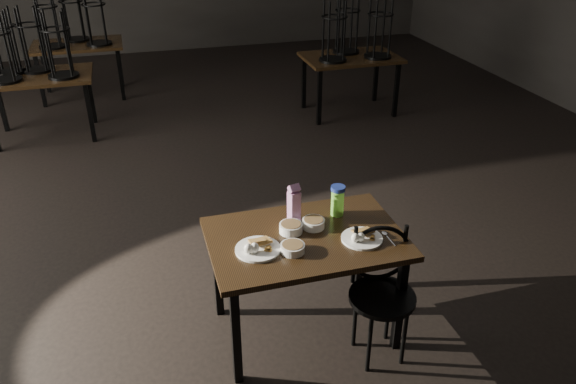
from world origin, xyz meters
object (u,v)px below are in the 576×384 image
object	(u,v)px
juice_carton	(294,204)
bentwood_chair	(381,283)
water_bottle	(338,200)
main_table	(306,247)

from	to	relation	value
juice_carton	bentwood_chair	bearing A→B (deg)	-48.94
juice_carton	water_bottle	world-z (taller)	juice_carton
bentwood_chair	juice_carton	bearing A→B (deg)	143.83
juice_carton	bentwood_chair	xyz separation A→B (m)	(0.41, -0.48, -0.36)
main_table	water_bottle	xyz separation A→B (m)	(0.28, 0.19, 0.19)
main_table	bentwood_chair	xyz separation A→B (m)	(0.39, -0.28, -0.16)
juice_carton	water_bottle	xyz separation A→B (m)	(0.30, 0.00, -0.02)
main_table	bentwood_chair	bearing A→B (deg)	-35.70
juice_carton	bentwood_chair	size ratio (longest dim) A/B	0.31
water_bottle	bentwood_chair	size ratio (longest dim) A/B	0.24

